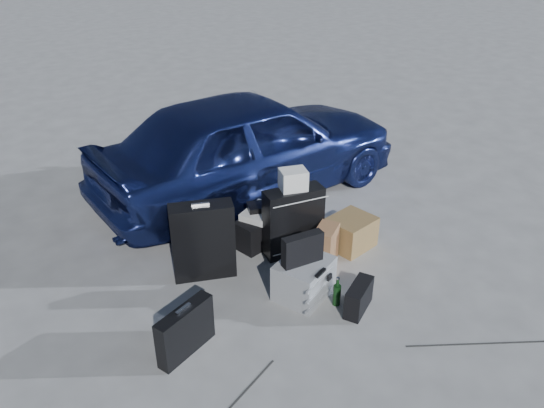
{
  "coord_description": "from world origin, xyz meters",
  "views": [
    {
      "loc": [
        -2.46,
        -2.53,
        2.93
      ],
      "look_at": [
        0.17,
        0.85,
        0.6
      ],
      "focal_mm": 35.0,
      "sensor_mm": 36.0,
      "label": 1
    }
  ],
  "objects_px": {
    "suitcase_left": "(203,241)",
    "suitcase_right": "(293,222)",
    "pelican_case": "(304,279)",
    "briefcase": "(185,331)",
    "duffel_bag": "(263,229)",
    "cardboard_box": "(351,232)",
    "green_bottle": "(337,292)",
    "car": "(250,144)"
  },
  "relations": [
    {
      "from": "duffel_bag",
      "to": "cardboard_box",
      "type": "xyz_separation_m",
      "value": [
        0.64,
        -0.6,
        0.01
      ]
    },
    {
      "from": "suitcase_left",
      "to": "green_bottle",
      "type": "relative_size",
      "value": 2.74
    },
    {
      "from": "suitcase_left",
      "to": "cardboard_box",
      "type": "distance_m",
      "value": 1.5
    },
    {
      "from": "briefcase",
      "to": "pelican_case",
      "type": "bearing_deg",
      "value": -17.58
    },
    {
      "from": "suitcase_right",
      "to": "green_bottle",
      "type": "bearing_deg",
      "value": -90.85
    },
    {
      "from": "green_bottle",
      "to": "suitcase_right",
      "type": "bearing_deg",
      "value": 75.21
    },
    {
      "from": "suitcase_left",
      "to": "duffel_bag",
      "type": "relative_size",
      "value": 1.22
    },
    {
      "from": "car",
      "to": "pelican_case",
      "type": "bearing_deg",
      "value": 158.43
    },
    {
      "from": "cardboard_box",
      "to": "green_bottle",
      "type": "xyz_separation_m",
      "value": [
        -0.75,
        -0.58,
        -0.03
      ]
    },
    {
      "from": "suitcase_left",
      "to": "green_bottle",
      "type": "bearing_deg",
      "value": -33.26
    },
    {
      "from": "car",
      "to": "suitcase_left",
      "type": "distance_m",
      "value": 1.71
    },
    {
      "from": "cardboard_box",
      "to": "pelican_case",
      "type": "bearing_deg",
      "value": -160.95
    },
    {
      "from": "pelican_case",
      "to": "suitcase_right",
      "type": "xyz_separation_m",
      "value": [
        0.36,
        0.58,
        0.17
      ]
    },
    {
      "from": "pelican_case",
      "to": "suitcase_left",
      "type": "distance_m",
      "value": 0.96
    },
    {
      "from": "green_bottle",
      "to": "car",
      "type": "bearing_deg",
      "value": 73.36
    },
    {
      "from": "suitcase_right",
      "to": "suitcase_left",
      "type": "bearing_deg",
      "value": -179.15
    },
    {
      "from": "duffel_bag",
      "to": "cardboard_box",
      "type": "distance_m",
      "value": 0.88
    },
    {
      "from": "car",
      "to": "pelican_case",
      "type": "height_order",
      "value": "car"
    },
    {
      "from": "pelican_case",
      "to": "suitcase_right",
      "type": "bearing_deg",
      "value": 40.29
    },
    {
      "from": "suitcase_left",
      "to": "suitcase_right",
      "type": "xyz_separation_m",
      "value": [
        0.88,
        -0.21,
        -0.02
      ]
    },
    {
      "from": "green_bottle",
      "to": "briefcase",
      "type": "bearing_deg",
      "value": 167.0
    },
    {
      "from": "pelican_case",
      "to": "duffel_bag",
      "type": "distance_m",
      "value": 0.94
    },
    {
      "from": "green_bottle",
      "to": "suitcase_left",
      "type": "bearing_deg",
      "value": 121.84
    },
    {
      "from": "car",
      "to": "suitcase_right",
      "type": "relative_size",
      "value": 5.35
    },
    {
      "from": "suitcase_right",
      "to": "green_bottle",
      "type": "xyz_separation_m",
      "value": [
        -0.23,
        -0.85,
        -0.21
      ]
    },
    {
      "from": "suitcase_right",
      "to": "cardboard_box",
      "type": "bearing_deg",
      "value": -13.87
    },
    {
      "from": "pelican_case",
      "to": "green_bottle",
      "type": "xyz_separation_m",
      "value": [
        0.13,
        -0.27,
        -0.04
      ]
    },
    {
      "from": "briefcase",
      "to": "suitcase_left",
      "type": "bearing_deg",
      "value": 34.07
    },
    {
      "from": "car",
      "to": "duffel_bag",
      "type": "xyz_separation_m",
      "value": [
        -0.53,
        -0.96,
        -0.48
      ]
    },
    {
      "from": "car",
      "to": "cardboard_box",
      "type": "height_order",
      "value": "car"
    },
    {
      "from": "car",
      "to": "suitcase_left",
      "type": "height_order",
      "value": "car"
    },
    {
      "from": "duffel_bag",
      "to": "cardboard_box",
      "type": "height_order",
      "value": "cardboard_box"
    },
    {
      "from": "briefcase",
      "to": "suitcase_right",
      "type": "bearing_deg",
      "value": 3.81
    },
    {
      "from": "pelican_case",
      "to": "suitcase_right",
      "type": "relative_size",
      "value": 0.69
    },
    {
      "from": "pelican_case",
      "to": "briefcase",
      "type": "bearing_deg",
      "value": 160.94
    },
    {
      "from": "suitcase_right",
      "to": "green_bottle",
      "type": "distance_m",
      "value": 0.91
    },
    {
      "from": "suitcase_left",
      "to": "car",
      "type": "bearing_deg",
      "value": 64.63
    },
    {
      "from": "cardboard_box",
      "to": "green_bottle",
      "type": "distance_m",
      "value": 0.95
    },
    {
      "from": "suitcase_left",
      "to": "green_bottle",
      "type": "height_order",
      "value": "suitcase_left"
    },
    {
      "from": "briefcase",
      "to": "cardboard_box",
      "type": "bearing_deg",
      "value": -8.53
    },
    {
      "from": "pelican_case",
      "to": "car",
      "type": "bearing_deg",
      "value": 49.57
    },
    {
      "from": "suitcase_right",
      "to": "duffel_bag",
      "type": "height_order",
      "value": "suitcase_right"
    }
  ]
}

